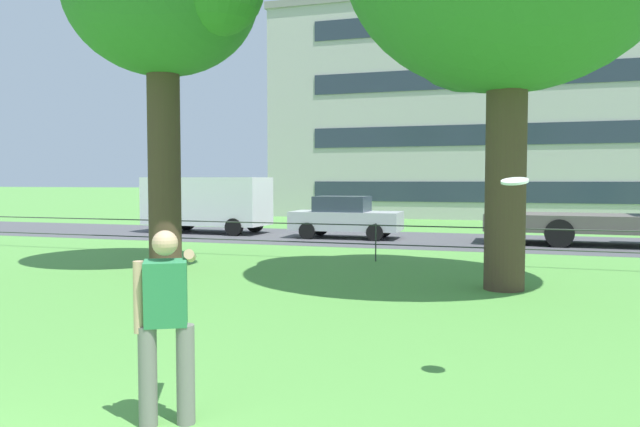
{
  "coord_description": "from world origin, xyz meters",
  "views": [
    {
      "loc": [
        3.42,
        -2.11,
        2.13
      ],
      "look_at": [
        0.22,
        7.97,
        1.55
      ],
      "focal_mm": 34.27,
      "sensor_mm": 36.0,
      "label": 1
    }
  ],
  "objects": [
    {
      "name": "street_strip",
      "position": [
        0.0,
        19.6,
        0.0
      ],
      "size": [
        80.0,
        6.33,
        0.01
      ],
      "primitive_type": "cube",
      "color": "#4C4C51",
      "rests_on": "ground"
    },
    {
      "name": "apartment_building_background",
      "position": [
        7.95,
        37.25,
        6.2
      ],
      "size": [
        36.83,
        12.58,
        12.4
      ],
      "color": "#B7B2AD",
      "rests_on": "ground"
    },
    {
      "name": "car_silver_left",
      "position": [
        -2.46,
        19.48,
        0.78
      ],
      "size": [
        4.03,
        1.86,
        1.54
      ],
      "color": "#B7BABF",
      "rests_on": "ground"
    },
    {
      "name": "frisbee",
      "position": [
        3.43,
        4.29,
        2.12
      ],
      "size": [
        0.34,
        0.33,
        0.08
      ],
      "color": "white"
    },
    {
      "name": "panel_van_far_right",
      "position": [
        -8.37,
        19.95,
        1.27
      ],
      "size": [
        5.05,
        2.21,
        2.24
      ],
      "color": "white",
      "rests_on": "ground"
    },
    {
      "name": "person_thrower",
      "position": [
        0.57,
        2.47,
        0.92
      ],
      "size": [
        0.46,
        0.86,
        1.7
      ],
      "color": "slate",
      "rests_on": "ground"
    },
    {
      "name": "flatbed_truck_far_left",
      "position": [
        7.28,
        19.49,
        1.22
      ],
      "size": [
        7.34,
        2.55,
        2.75
      ],
      "color": "#2D99D1",
      "rests_on": "ground"
    },
    {
      "name": "park_fence",
      "position": [
        0.0,
        13.49,
        0.68
      ],
      "size": [
        39.68,
        0.04,
        1.0
      ],
      "color": "#333833",
      "rests_on": "ground"
    }
  ]
}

